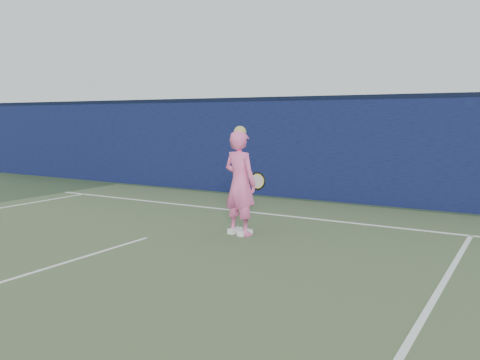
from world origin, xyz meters
The scene contains 6 objects.
ground centered at (0.00, 0.00, 0.00)m, with size 80.00×80.00×0.00m, color #2C3F26.
backstop_wall centered at (0.00, 6.50, 1.25)m, with size 24.00×0.40×2.50m, color #0C0E35.
wall_cap centered at (0.00, 6.50, 2.55)m, with size 24.00×0.42×0.10m, color black.
player centered at (1.24, 2.07, 0.93)m, with size 0.75×0.57×1.92m.
racket centered at (1.34, 2.49, 0.92)m, with size 0.60×0.20×0.33m.
court_lines centered at (0.00, -0.33, 0.01)m, with size 11.00×12.04×0.01m.
Camera 1 is at (5.72, -5.54, 2.07)m, focal length 38.00 mm.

